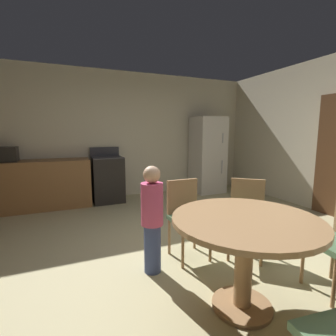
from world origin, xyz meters
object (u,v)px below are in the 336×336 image
at_px(chair_northeast, 247,212).
at_px(person_child, 152,217).
at_px(oven_range, 108,179).
at_px(chair_north, 187,213).
at_px(microwave, 3,154).
at_px(dining_table, 245,237).
at_px(refrigerator, 208,155).

distance_m(chair_northeast, person_child, 1.13).
distance_m(oven_range, chair_north, 2.69).
height_order(oven_range, person_child, oven_range).
xyz_separation_m(oven_range, microwave, (-1.77, -0.00, 0.56)).
relative_size(microwave, dining_table, 0.38).
relative_size(microwave, chair_north, 0.51).
bearing_deg(refrigerator, chair_northeast, -113.43).
height_order(refrigerator, dining_table, refrigerator).
height_order(chair_north, person_child, person_child).
height_order(chair_northeast, chair_north, same).
height_order(chair_northeast, person_child, person_child).
relative_size(refrigerator, dining_table, 1.54).
relative_size(dining_table, chair_north, 1.31).
bearing_deg(chair_north, microwave, -141.17).
distance_m(dining_table, chair_northeast, 0.96).
bearing_deg(chair_northeast, microwave, -93.72).
relative_size(oven_range, dining_table, 0.96).
bearing_deg(refrigerator, microwave, 179.30).
xyz_separation_m(refrigerator, person_child, (-2.35, -2.77, -0.30)).
bearing_deg(refrigerator, person_child, -130.34).
bearing_deg(dining_table, person_child, 122.44).
bearing_deg(microwave, person_child, -58.14).
height_order(oven_range, chair_northeast, oven_range).
xyz_separation_m(oven_range, person_child, (-0.02, -2.82, 0.11)).
height_order(oven_range, dining_table, oven_range).
distance_m(oven_range, refrigerator, 2.37).
distance_m(refrigerator, microwave, 4.10).
height_order(oven_range, microwave, microwave).
height_order(microwave, chair_northeast, microwave).
relative_size(refrigerator, chair_northeast, 2.02).
xyz_separation_m(microwave, chair_north, (2.22, -2.64, -0.53)).
height_order(dining_table, person_child, person_child).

